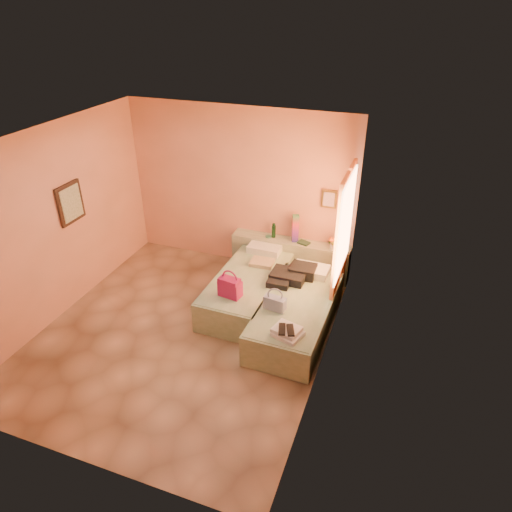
% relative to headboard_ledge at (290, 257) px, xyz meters
% --- Properties ---
extents(ground, '(4.50, 4.50, 0.00)m').
position_rel_headboard_ledge_xyz_m(ground, '(-0.98, -2.10, -0.33)').
color(ground, tan).
rests_on(ground, ground).
extents(room_walls, '(4.02, 4.51, 2.81)m').
position_rel_headboard_ledge_xyz_m(room_walls, '(-0.77, -1.53, 1.46)').
color(room_walls, '#F1A180').
rests_on(room_walls, ground).
extents(headboard_ledge, '(2.05, 0.30, 0.65)m').
position_rel_headboard_ledge_xyz_m(headboard_ledge, '(0.00, 0.00, 0.00)').
color(headboard_ledge, '#B1BA98').
rests_on(headboard_ledge, ground).
extents(bed_left, '(0.94, 2.02, 0.50)m').
position_rel_headboard_ledge_xyz_m(bed_left, '(-0.38, -1.05, -0.08)').
color(bed_left, '#A6BB97').
rests_on(bed_left, ground).
extents(bed_right, '(0.94, 2.02, 0.50)m').
position_rel_headboard_ledge_xyz_m(bed_right, '(0.52, -1.47, -0.08)').
color(bed_right, '#A6BB97').
rests_on(bed_right, ground).
extents(water_bottle, '(0.08, 0.08, 0.25)m').
position_rel_headboard_ledge_xyz_m(water_bottle, '(-0.31, 0.03, 0.45)').
color(water_bottle, '#153A1E').
rests_on(water_bottle, headboard_ledge).
extents(rainbow_box, '(0.14, 0.14, 0.48)m').
position_rel_headboard_ledge_xyz_m(rainbow_box, '(0.07, 0.01, 0.57)').
color(rainbow_box, '#A51453').
rests_on(rainbow_box, headboard_ledge).
extents(small_dish, '(0.12, 0.12, 0.03)m').
position_rel_headboard_ledge_xyz_m(small_dish, '(-0.40, -0.01, 0.34)').
color(small_dish, '#4F9171').
rests_on(small_dish, headboard_ledge).
extents(green_book, '(0.22, 0.19, 0.03)m').
position_rel_headboard_ledge_xyz_m(green_book, '(0.24, -0.03, 0.34)').
color(green_book, '#244430').
rests_on(green_book, headboard_ledge).
extents(flower_vase, '(0.25, 0.25, 0.25)m').
position_rel_headboard_ledge_xyz_m(flower_vase, '(0.73, -0.05, 0.45)').
color(flower_vase, silver).
rests_on(flower_vase, headboard_ledge).
extents(magenta_handbag, '(0.35, 0.23, 0.30)m').
position_rel_headboard_ledge_xyz_m(magenta_handbag, '(-0.42, -1.65, 0.33)').
color(magenta_handbag, '#A51453').
rests_on(magenta_handbag, bed_left).
extents(khaki_garment, '(0.37, 0.30, 0.06)m').
position_rel_headboard_ledge_xyz_m(khaki_garment, '(-0.28, -0.66, 0.21)').
color(khaki_garment, tan).
rests_on(khaki_garment, bed_left).
extents(clothes_pile, '(0.60, 0.60, 0.17)m').
position_rel_headboard_ledge_xyz_m(clothes_pile, '(0.29, -0.96, 0.26)').
color(clothes_pile, black).
rests_on(clothes_pile, bed_right).
extents(blue_handbag, '(0.32, 0.17, 0.19)m').
position_rel_headboard_ledge_xyz_m(blue_handbag, '(0.28, -1.74, 0.27)').
color(blue_handbag, '#3E5394').
rests_on(blue_handbag, bed_right).
extents(towel_stack, '(0.42, 0.39, 0.10)m').
position_rel_headboard_ledge_xyz_m(towel_stack, '(0.61, -2.22, 0.23)').
color(towel_stack, white).
rests_on(towel_stack, bed_right).
extents(sandal_pair, '(0.23, 0.27, 0.02)m').
position_rel_headboard_ledge_xyz_m(sandal_pair, '(0.59, -2.26, 0.29)').
color(sandal_pair, black).
rests_on(sandal_pair, towel_stack).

